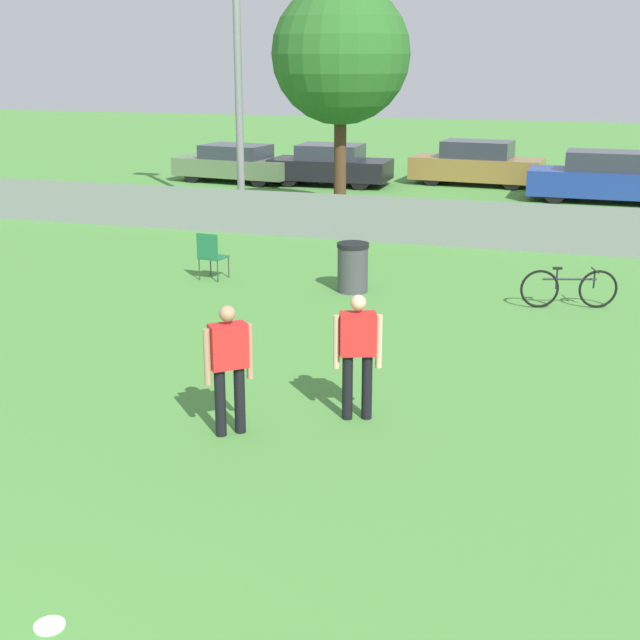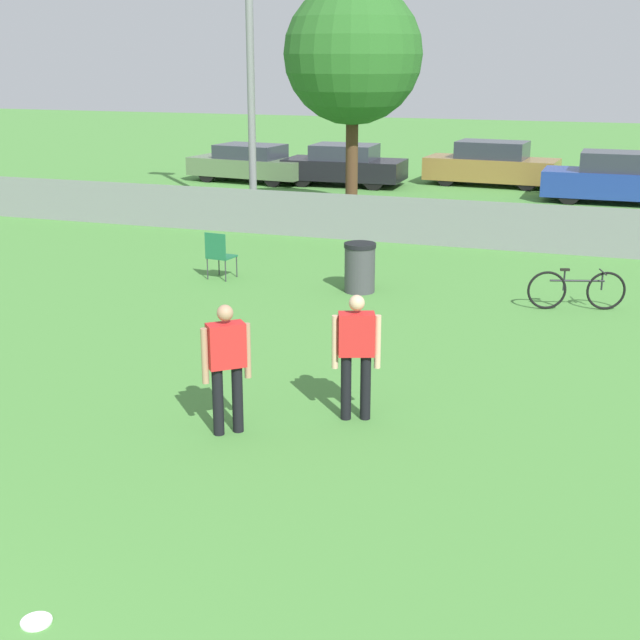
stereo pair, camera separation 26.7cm
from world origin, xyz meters
TOP-DOWN VIEW (x-y plane):
  - fence_backline at (0.00, 18.00)m, footprint 24.30×0.07m
  - tree_near_pole at (-1.59, 20.09)m, footprint 3.51×3.51m
  - player_defender_red at (2.30, 7.50)m, footprint 0.56×0.35m
  - player_thrower_red at (1.00, 6.61)m, footprint 0.47×0.45m
  - frisbee_disc at (1.10, 2.74)m, footprint 0.25×0.25m
  - folding_chair_sideline at (-2.29, 13.41)m, footprint 0.53×0.53m
  - bicycle_sideline at (4.55, 13.45)m, footprint 1.65×0.61m
  - trash_bin at (0.62, 13.38)m, footprint 0.60×0.60m
  - parked_car_olive at (-7.27, 26.62)m, footprint 4.43×2.27m
  - parked_car_dark at (-3.89, 26.83)m, footprint 4.05×1.87m
  - parked_car_tan at (0.84, 28.40)m, footprint 4.51×2.02m
  - parked_car_blue at (5.04, 25.88)m, footprint 4.50×1.74m

SIDE VIEW (x-z plane):
  - frisbee_disc at x=1.10m, z-range 0.00..0.03m
  - bicycle_sideline at x=4.55m, z-range -0.01..0.72m
  - trash_bin at x=0.62m, z-range 0.00..0.94m
  - folding_chair_sideline at x=-2.29m, z-range 0.06..1.01m
  - fence_backline at x=0.00m, z-range -0.05..1.16m
  - parked_car_olive at x=-7.27m, z-range 0.00..1.29m
  - parked_car_dark at x=-3.89m, z-range -0.01..1.37m
  - parked_car_tan at x=0.84m, z-range -0.04..1.46m
  - parked_car_blue at x=5.04m, z-range -0.03..1.49m
  - player_defender_red at x=2.30m, z-range 0.12..1.70m
  - player_thrower_red at x=1.00m, z-range 0.12..1.70m
  - tree_near_pole at x=-1.59m, z-range 1.26..7.32m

